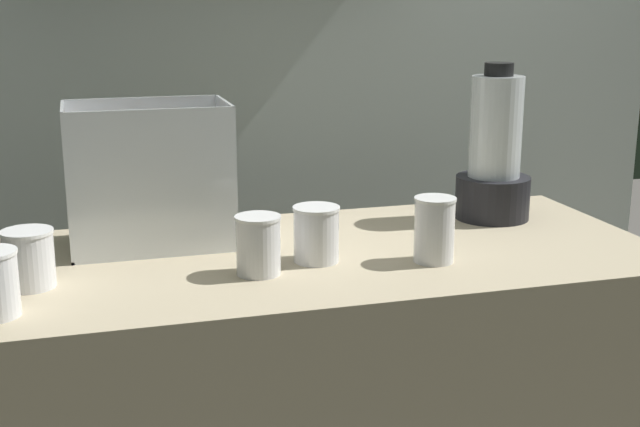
# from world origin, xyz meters

# --- Properties ---
(back_wall_unit) EXTENTS (2.60, 0.24, 2.50)m
(back_wall_unit) POSITION_xyz_m (-0.00, 0.77, 1.26)
(back_wall_unit) COLOR silver
(back_wall_unit) RESTS_ON ground_plane
(carrot_display_bin) EXTENTS (0.33, 0.21, 0.30)m
(carrot_display_bin) POSITION_xyz_m (-0.33, 0.15, 0.99)
(carrot_display_bin) COLOR white
(carrot_display_bin) RESTS_ON counter
(blender_pitcher) EXTENTS (0.17, 0.17, 0.36)m
(blender_pitcher) POSITION_xyz_m (0.46, 0.15, 1.04)
(blender_pitcher) COLOR black
(blender_pitcher) RESTS_ON counter
(juice_cup_orange_left) EXTENTS (0.09, 0.09, 0.11)m
(juice_cup_orange_left) POSITION_xyz_m (-0.56, -0.07, 0.95)
(juice_cup_orange_left) COLOR white
(juice_cup_orange_left) RESTS_ON counter
(juice_cup_pomegranate_middle) EXTENTS (0.09, 0.09, 0.11)m
(juice_cup_pomegranate_middle) POSITION_xyz_m (-0.15, -0.11, 0.95)
(juice_cup_pomegranate_middle) COLOR white
(juice_cup_pomegranate_middle) RESTS_ON counter
(juice_cup_pomegranate_right) EXTENTS (0.09, 0.09, 0.11)m
(juice_cup_pomegranate_right) POSITION_xyz_m (-0.03, -0.06, 0.95)
(juice_cup_pomegranate_right) COLOR white
(juice_cup_pomegranate_right) RESTS_ON counter
(juice_cup_carrot_far_right) EXTENTS (0.08, 0.08, 0.13)m
(juice_cup_carrot_far_right) POSITION_xyz_m (0.20, -0.13, 0.96)
(juice_cup_carrot_far_right) COLOR white
(juice_cup_carrot_far_right) RESTS_ON counter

